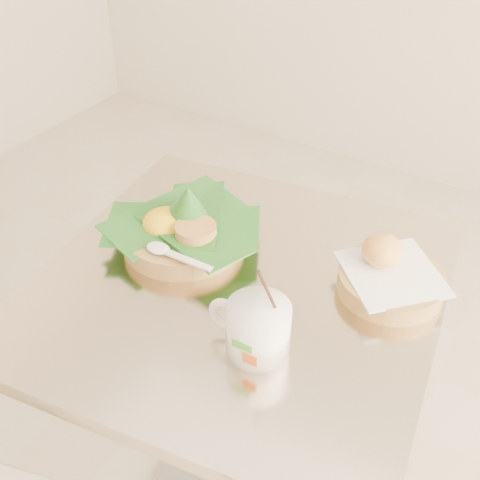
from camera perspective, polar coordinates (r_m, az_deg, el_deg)
The scene contains 5 objects.
floor at distance 1.71m, azimuth -4.63°, elevation -21.68°, with size 3.60×3.60×0.00m, color beige.
cafe_table at distance 1.23m, azimuth -0.14°, elevation -11.74°, with size 0.79×0.79×0.75m.
rice_basket at distance 1.15m, azimuth -5.48°, elevation 1.27°, with size 0.29×0.29×0.15m.
bread_basket at distance 1.08m, azimuth 13.96°, elevation -3.35°, with size 0.22×0.22×0.10m.
coffee_mug at distance 0.93m, azimuth 1.57°, elevation -8.23°, with size 0.14×0.10×0.17m.
Camera 1 is at (0.57, -0.68, 1.46)m, focal length 45.00 mm.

